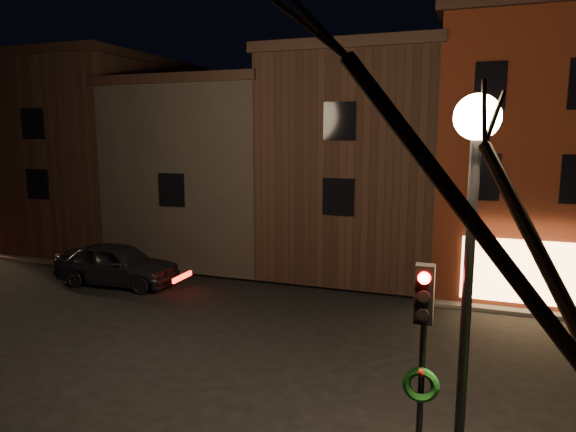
# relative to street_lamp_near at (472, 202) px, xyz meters

# --- Properties ---
(ground) EXTENTS (120.00, 120.00, 0.00)m
(ground) POSITION_rel_street_lamp_near_xyz_m (-6.20, 6.00, -5.18)
(ground) COLOR black
(ground) RESTS_ON ground
(sidewalk_far_left) EXTENTS (30.00, 30.00, 0.12)m
(sidewalk_far_left) POSITION_rel_street_lamp_near_xyz_m (-26.20, 26.00, -5.12)
(sidewalk_far_left) COLOR #2D2B28
(sidewalk_far_left) RESTS_ON ground
(corner_building) EXTENTS (6.50, 8.50, 10.50)m
(corner_building) POSITION_rel_street_lamp_near_xyz_m (1.80, 15.47, 0.22)
(corner_building) COLOR #511C0E
(corner_building) RESTS_ON ground
(row_building_a) EXTENTS (7.30, 10.30, 9.40)m
(row_building_a) POSITION_rel_street_lamp_near_xyz_m (-4.70, 16.50, -0.34)
(row_building_a) COLOR black
(row_building_a) RESTS_ON ground
(row_building_b) EXTENTS (7.80, 10.30, 8.40)m
(row_building_b) POSITION_rel_street_lamp_near_xyz_m (-11.95, 16.50, -0.85)
(row_building_b) COLOR black
(row_building_b) RESTS_ON ground
(row_building_c) EXTENTS (7.30, 10.30, 9.90)m
(row_building_c) POSITION_rel_street_lamp_near_xyz_m (-19.20, 16.50, -0.09)
(row_building_c) COLOR black
(row_building_c) RESTS_ON ground
(street_lamp_near) EXTENTS (0.60, 0.60, 6.48)m
(street_lamp_near) POSITION_rel_street_lamp_near_xyz_m (0.00, 0.00, 0.00)
(street_lamp_near) COLOR black
(street_lamp_near) RESTS_ON sidewalk_near_right
(traffic_signal) EXTENTS (0.58, 0.38, 4.05)m
(traffic_signal) POSITION_rel_street_lamp_near_xyz_m (-0.60, 0.49, -2.37)
(traffic_signal) COLOR black
(traffic_signal) RESTS_ON sidewalk_near_right
(parked_car_a) EXTENTS (5.14, 2.25, 1.72)m
(parked_car_a) POSITION_rel_street_lamp_near_xyz_m (-13.36, 9.46, -4.32)
(parked_car_a) COLOR black
(parked_car_a) RESTS_ON ground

